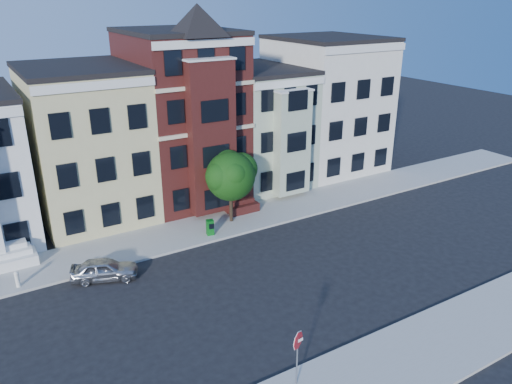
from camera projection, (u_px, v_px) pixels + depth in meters
ground at (292, 278)px, 27.37m from camera, size 120.00×120.00×0.00m
far_sidewalk at (224, 223)px, 33.71m from camera, size 60.00×4.00×0.15m
near_sidewalk at (402, 362)px, 20.97m from camera, size 60.00×4.00×0.15m
house_yellow at (86, 145)px, 33.71m from camera, size 7.00×9.00×10.00m
house_brown at (182, 118)px, 36.70m from camera, size 7.00×9.00×12.00m
house_green at (257, 127)px, 40.38m from camera, size 6.00×9.00×9.00m
house_cream at (326, 106)px, 43.37m from camera, size 8.00×9.00×11.00m
street_tree at (231, 179)px, 32.80m from camera, size 6.55×6.55×6.01m
parked_car at (104, 269)px, 27.05m from camera, size 3.82×2.59×1.21m
newspaper_box at (210, 227)px, 31.81m from camera, size 0.53×0.49×1.00m
fire_hydrant at (18, 280)px, 26.16m from camera, size 0.26×0.26×0.71m
stop_sign at (297, 355)px, 19.18m from camera, size 0.78×0.19×2.80m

